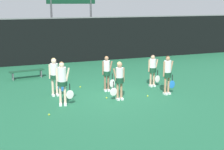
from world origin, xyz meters
name	(u,v)px	position (x,y,z in m)	size (l,w,h in m)	color
ground_plane	(113,95)	(0.00, 0.00, 0.00)	(140.00, 140.00, 0.00)	#216642
fence_windscreen	(71,40)	(0.00, 8.22, 1.56)	(60.00, 0.08, 3.09)	black
scoreboard	(71,3)	(0.32, 9.29, 4.02)	(3.46, 0.15, 5.17)	#515156
bench_courtside	(27,71)	(-3.35, 4.49, 0.39)	(1.89, 0.59, 0.45)	#19472D
player_0	(62,80)	(-2.40, -0.68, 1.08)	(0.67, 0.40, 1.81)	beige
player_1	(119,77)	(0.01, -0.78, 0.99)	(0.66, 0.36, 1.66)	tan
player_2	(167,72)	(2.34, -0.77, 1.04)	(0.65, 0.37, 1.77)	tan
player_3	(54,73)	(-2.47, 0.74, 1.03)	(0.67, 0.39, 1.72)	beige
player_4	(107,71)	(-0.05, 0.67, 0.96)	(0.60, 0.33, 1.67)	#8C664C
player_5	(153,68)	(2.34, 0.67, 0.94)	(0.64, 0.37, 1.60)	tan
tennis_ball_0	(80,87)	(-1.08, 1.68, 0.04)	(0.07, 0.07, 0.07)	#CCE033
tennis_ball_1	(148,96)	(1.35, -0.82, 0.03)	(0.07, 0.07, 0.07)	#CCE033
tennis_ball_2	(168,84)	(3.20, 0.60, 0.03)	(0.07, 0.07, 0.07)	#CCE033
tennis_ball_3	(49,115)	(-3.14, -1.66, 0.03)	(0.07, 0.07, 0.07)	#CCE033
tennis_ball_4	(107,98)	(-0.45, -0.44, 0.03)	(0.07, 0.07, 0.07)	#CCE033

